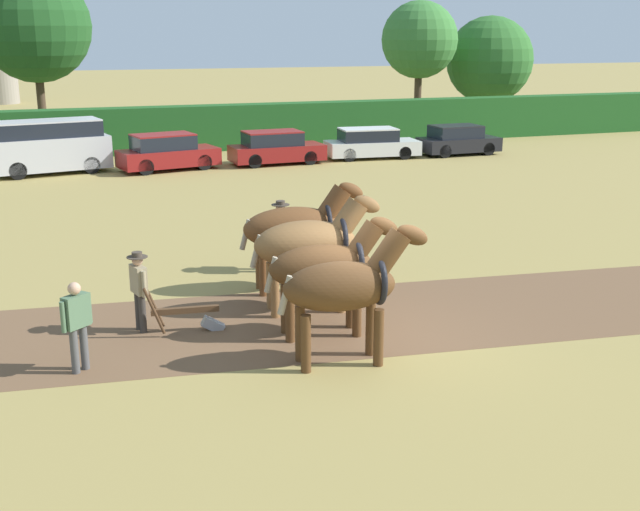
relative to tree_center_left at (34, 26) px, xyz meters
The scene contains 19 objects.
ground_plane 33.83m from the tree_center_left, 80.51° to the right, with size 240.00×240.00×0.00m, color #998447.
plowed_furrow_strip 31.49m from the tree_center_left, 90.24° to the right, with size 32.68×4.26×0.01m, color brown.
hedgerow 9.62m from the tree_center_left, 48.46° to the right, with size 64.31×1.32×2.23m, color #1E511E.
tree_center_left is the anchor object (origin of this frame).
tree_center 21.86m from the tree_center_left, ahead, with size 4.59×4.59×7.59m.
tree_center_right 27.37m from the tree_center_left, ahead, with size 5.49×5.49×6.76m.
draft_horse_lead_left 34.25m from the tree_center_left, 82.17° to the right, with size 2.77×1.14×2.56m.
draft_horse_lead_right 32.87m from the tree_center_left, 81.56° to the right, with size 2.70×1.13×2.39m.
draft_horse_trail_left 31.47m from the tree_center_left, 80.88° to the right, with size 2.84×1.27×2.52m.
draft_horse_trail_right 30.09m from the tree_center_left, 80.13° to the right, with size 2.91×1.24×2.53m.
plow 31.78m from the tree_center_left, 85.76° to the right, with size 1.60×0.50×1.13m.
farmer_at_plow 31.27m from the tree_center_left, 87.47° to the right, with size 0.41×0.62×1.62m.
farmer_beside_team 28.64m from the tree_center_left, 79.44° to the right, with size 0.45×0.68×1.77m.
farmer_onlooker_left 32.86m from the tree_center_left, 89.80° to the right, with size 0.53×0.45×1.63m.
parked_van 11.90m from the tree_center_left, 89.52° to the right, with size 5.05×2.83×2.22m.
parked_car_left 13.65m from the tree_center_left, 67.34° to the right, with size 4.45×2.53×1.56m.
parked_car_center_left 16.00m from the tree_center_left, 49.95° to the right, with size 4.23×1.91×1.48m.
parked_car_center 19.12m from the tree_center_left, 38.32° to the right, with size 4.47×2.10×1.41m.
parked_car_center_right 22.78m from the tree_center_left, 31.72° to the right, with size 3.86×1.84×1.41m.
Camera 1 is at (-5.68, -13.25, 5.72)m, focal length 45.00 mm.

